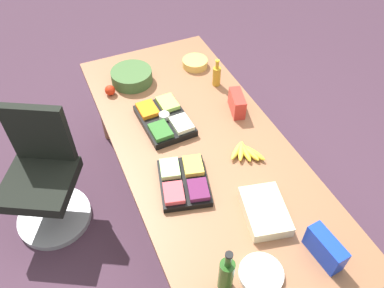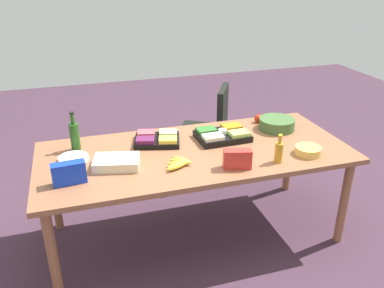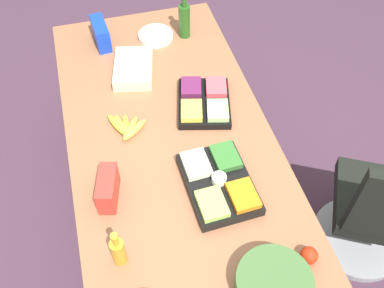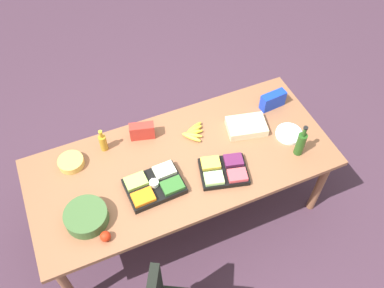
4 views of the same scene
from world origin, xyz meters
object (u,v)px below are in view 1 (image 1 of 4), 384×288
object	(u,v)px
dressing_bottle	(217,75)
chip_bowl	(195,63)
wine_bottle	(226,274)
chip_bag_blue	(325,248)
office_chair	(45,183)
sheet_cake	(265,211)
fruit_platter	(184,181)
chip_bag_red	(237,103)
apple_red	(110,90)
conference_table	(201,152)
paper_plate_stack	(261,274)
salad_bowl	(132,76)
banana_bunch	(245,152)
veggie_tray	(164,119)

from	to	relation	value
dressing_bottle	chip_bowl	size ratio (longest dim) A/B	1.09
wine_bottle	chip_bag_blue	size ratio (longest dim) A/B	1.42
office_chair	sheet_cake	bearing A→B (deg)	46.44
fruit_platter	dressing_bottle	distance (m)	0.98
fruit_platter	chip_bag_red	xyz separation A→B (m)	(-0.45, 0.59, 0.04)
chip_bag_red	apple_red	distance (m)	0.93
fruit_platter	chip_bowl	distance (m)	1.19
sheet_cake	chip_bowl	xyz separation A→B (m)	(-1.43, 0.22, -0.00)
conference_table	chip_bag_red	bearing A→B (deg)	118.89
paper_plate_stack	chip_bowl	xyz separation A→B (m)	(-1.72, 0.42, 0.02)
office_chair	sheet_cake	distance (m)	1.62
salad_bowl	chip_bag_blue	world-z (taller)	chip_bag_blue
apple_red	wine_bottle	bearing A→B (deg)	4.04
dressing_bottle	banana_bunch	distance (m)	0.73
fruit_platter	sheet_cake	size ratio (longest dim) A/B	1.31
conference_table	chip_bowl	world-z (taller)	chip_bowl
conference_table	office_chair	bearing A→B (deg)	-113.56
chip_bag_red	apple_red	world-z (taller)	chip_bag_red
paper_plate_stack	wine_bottle	distance (m)	0.21
chip_bowl	fruit_platter	bearing A→B (deg)	-27.21
apple_red	salad_bowl	world-z (taller)	salad_bowl
veggie_tray	chip_bag_red	distance (m)	0.52
paper_plate_stack	veggie_tray	bearing A→B (deg)	-177.87
wine_bottle	chip_bag_red	size ratio (longest dim) A/B	1.57
sheet_cake	fruit_platter	bearing A→B (deg)	-138.62
fruit_platter	office_chair	bearing A→B (deg)	-131.25
chip_bag_blue	fruit_platter	bearing A→B (deg)	-146.17
banana_bunch	wine_bottle	bearing A→B (deg)	-35.68
paper_plate_stack	dressing_bottle	distance (m)	1.52
veggie_tray	fruit_platter	xyz separation A→B (m)	(0.54, -0.08, -0.00)
fruit_platter	banana_bunch	bearing A→B (deg)	98.22
paper_plate_stack	fruit_platter	distance (m)	0.68
paper_plate_stack	chip_bag_blue	xyz separation A→B (m)	(0.03, 0.34, 0.06)
chip_bag_red	chip_bag_blue	xyz separation A→B (m)	(1.15, -0.13, 0.00)
chip_bowl	banana_bunch	bearing A→B (deg)	-5.57
dressing_bottle	apple_red	bearing A→B (deg)	-105.21
veggie_tray	chip_bag_red	size ratio (longest dim) A/B	2.16
apple_red	fruit_platter	bearing A→B (deg)	9.76
office_chair	dressing_bottle	world-z (taller)	dressing_bottle
salad_bowl	wine_bottle	bearing A→B (deg)	-2.65
wine_bottle	chip_bag_blue	bearing A→B (deg)	83.33
veggie_tray	chip_bag_blue	size ratio (longest dim) A/B	1.96
paper_plate_stack	chip_bag_red	size ratio (longest dim) A/B	1.10
wine_bottle	chip_bowl	distance (m)	1.80
fruit_platter	apple_red	bearing A→B (deg)	-170.24
veggie_tray	chip_bowl	xyz separation A→B (m)	(-0.52, 0.46, -0.01)
wine_bottle	salad_bowl	size ratio (longest dim) A/B	1.01
dressing_bottle	chip_bag_red	xyz separation A→B (m)	(0.33, -0.00, -0.01)
dressing_bottle	chip_bag_blue	xyz separation A→B (m)	(1.48, -0.13, -0.01)
fruit_platter	chip_bowl	xyz separation A→B (m)	(-1.06, 0.54, -0.00)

